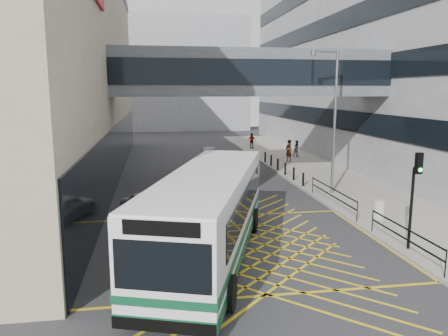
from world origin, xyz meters
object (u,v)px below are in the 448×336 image
car_silver (209,152)px  traffic_light (415,187)px  street_lamp (332,114)px  pedestrian_a (289,151)px  litter_bin (379,209)px  pedestrian_b (297,149)px  bus (210,212)px  car_dark (209,166)px  pedestrian_c (252,141)px  car_white (144,203)px

car_silver → traffic_light: size_ratio=1.04×
street_lamp → pedestrian_a: bearing=71.3°
street_lamp → litter_bin: size_ratio=9.03×
car_silver → traffic_light: 26.02m
car_silver → pedestrian_b: (8.30, -1.22, 0.31)m
bus → car_dark: bus is taller
bus → litter_bin: (8.76, 3.26, -1.18)m
street_lamp → litter_bin: 7.10m
car_dark → car_silver: car_dark is taller
bus → pedestrian_a: bearing=83.5°
pedestrian_b → pedestrian_c: 7.32m
street_lamp → pedestrian_c: (-0.07, 21.26, -3.99)m
car_silver → pedestrian_c: bearing=-128.6°
bus → litter_bin: bearing=38.9°
traffic_light → street_lamp: street_lamp is taller
bus → pedestrian_b: bus is taller
pedestrian_c → street_lamp: bearing=129.3°
bus → car_white: bus is taller
car_dark → pedestrian_c: 14.95m
car_silver → car_white: bearing=78.9°
pedestrian_a → car_silver: bearing=-60.2°
pedestrian_c → bus: bearing=113.4°
bus → pedestrian_a: (9.64, 20.75, -0.67)m
car_white → pedestrian_a: size_ratio=2.17×
car_silver → pedestrian_b: pedestrian_b is taller
pedestrian_c → car_white: bearing=104.3°
car_silver → traffic_light: (4.87, -25.48, 2.07)m
litter_bin → pedestrian_c: size_ratio=0.56×
car_white → car_silver: 19.38m
car_white → pedestrian_c: 26.49m
street_lamp → pedestrian_a: street_lamp is taller
car_dark → litter_bin: car_dark is taller
bus → pedestrian_b: size_ratio=7.87×
bus → traffic_light: bearing=12.0°
bus → pedestrian_a: size_ratio=6.30×
pedestrian_b → car_dark: bearing=-147.4°
litter_bin → bus: bearing=-159.6°
car_silver → bus: bearing=89.0°
street_lamp → litter_bin: street_lamp is taller
car_dark → street_lamp: bearing=120.9°
bus → street_lamp: bearing=64.6°
car_white → litter_bin: 11.76m
traffic_light → pedestrian_a: traffic_light is taller
car_dark → street_lamp: (6.45, -7.74, 4.28)m
street_lamp → pedestrian_a: 12.55m
car_white → car_silver: car_white is taller
litter_bin → pedestrian_c: 26.86m
pedestrian_a → traffic_light: bearing=55.3°
pedestrian_a → pedestrian_c: pedestrian_a is taller
car_white → pedestrian_a: (12.30, 14.68, 0.46)m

